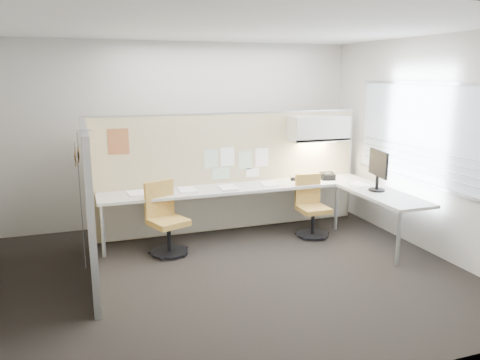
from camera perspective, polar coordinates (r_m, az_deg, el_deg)
name	(u,v)px	position (r m, az deg, el deg)	size (l,w,h in m)	color
floor	(228,274)	(5.66, -1.52, -11.38)	(5.50, 4.50, 0.01)	black
ceiling	(226,26)	(5.19, -1.71, 18.25)	(5.50, 4.50, 0.01)	white
wall_back	(184,134)	(7.40, -6.90, 5.59)	(5.50, 0.02, 2.80)	beige
wall_front	(327,211)	(3.22, 10.58, -3.77)	(5.50, 0.02, 2.80)	beige
wall_right	(427,145)	(6.60, 21.85, 3.93)	(0.02, 4.50, 2.80)	beige
window_pane	(427,134)	(6.57, 21.80, 5.21)	(0.01, 2.80, 1.30)	#919EA8
partition_back	(230,172)	(7.00, -1.24, 0.93)	(4.10, 0.06, 1.75)	#C4B388
partition_left	(89,203)	(5.61, -17.96, -2.68)	(0.06, 2.20, 1.75)	#C4B388
desk	(265,195)	(6.76, 3.09, -1.90)	(4.00, 2.07, 0.73)	beige
overhead_bin	(318,128)	(7.24, 9.54, 6.24)	(0.90, 0.36, 0.38)	beige
task_light_strip	(318,142)	(7.27, 9.48, 4.59)	(0.60, 0.06, 0.02)	#FFEABF
pinned_papers	(236,162)	(6.96, -0.53, 2.19)	(1.01, 0.00, 0.47)	#8CBF8C
poster	(118,141)	(6.57, -14.61, 4.57)	(0.28, 0.00, 0.35)	orange
chair_left	(166,221)	(6.21, -9.06, -4.94)	(0.57, 0.58, 0.94)	black
chair_right	(311,208)	(6.89, 8.68, -3.40)	(0.46, 0.46, 0.88)	black
monitor	(378,168)	(6.69, 16.48, 1.43)	(0.22, 0.53, 0.56)	black
phone	(327,176)	(7.31, 10.59, 0.46)	(0.24, 0.22, 0.12)	black
stapler	(295,179)	(7.16, 6.75, 0.12)	(0.14, 0.04, 0.05)	black
tape_dispenser	(317,177)	(7.36, 9.43, 0.42)	(0.10, 0.06, 0.06)	black
coat_hook	(78,168)	(4.86, -19.15, 1.44)	(0.18, 0.47, 1.39)	silver
paper_stack_0	(137,193)	(6.45, -12.50, -1.62)	(0.23, 0.30, 0.02)	white
paper_stack_1	(187,190)	(6.52, -6.45, -1.22)	(0.23, 0.30, 0.02)	white
paper_stack_2	(228,188)	(6.56, -1.45, -1.01)	(0.23, 0.30, 0.04)	white
paper_stack_3	(269,184)	(6.89, 3.59, -0.47)	(0.23, 0.30, 0.01)	white
paper_stack_4	(359,185)	(7.01, 14.29, -0.56)	(0.23, 0.30, 0.02)	white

